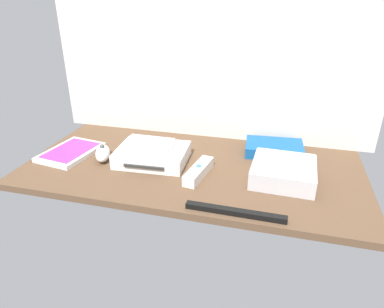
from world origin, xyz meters
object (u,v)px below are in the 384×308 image
(mini_computer, at_px, (283,171))
(game_case, at_px, (71,152))
(game_console, at_px, (152,155))
(remote_nunchuk, at_px, (103,153))
(remote_wand, at_px, (199,171))
(sensor_bar, at_px, (235,212))
(network_router, at_px, (274,148))
(remote_classic_pad, at_px, (149,144))

(mini_computer, xyz_separation_m, game_case, (-0.66, -0.00, -0.02))
(game_console, bearing_deg, remote_nunchuk, -174.35)
(remote_wand, xyz_separation_m, sensor_bar, (0.13, -0.16, -0.01))
(mini_computer, height_order, remote_wand, mini_computer)
(remote_nunchuk, distance_m, sensor_bar, 0.48)
(remote_wand, height_order, sensor_bar, remote_wand)
(game_console, xyz_separation_m, mini_computer, (0.39, -0.02, 0.00))
(network_router, height_order, remote_wand, same)
(remote_classic_pad, bearing_deg, remote_nunchuk, -167.08)
(game_console, distance_m, sensor_bar, 0.36)
(remote_nunchuk, bearing_deg, remote_wand, -27.89)
(remote_nunchuk, bearing_deg, sensor_bar, -45.86)
(remote_wand, bearing_deg, remote_classic_pad, 169.24)
(mini_computer, bearing_deg, sensor_bar, -117.57)
(network_router, xyz_separation_m, remote_wand, (-0.20, -0.21, -0.00))
(mini_computer, distance_m, sensor_bar, 0.22)
(game_case, bearing_deg, sensor_bar, -10.48)
(remote_classic_pad, distance_m, sensor_bar, 0.38)
(game_console, xyz_separation_m, remote_classic_pad, (-0.01, 0.01, 0.03))
(game_console, relative_size, mini_computer, 1.24)
(game_console, bearing_deg, remote_classic_pad, 143.04)
(network_router, relative_size, remote_wand, 1.24)
(game_case, height_order, network_router, network_router)
(sensor_bar, bearing_deg, mini_computer, 63.36)
(network_router, bearing_deg, remote_nunchuk, -164.79)
(remote_wand, relative_size, remote_nunchuk, 1.39)
(remote_classic_pad, bearing_deg, sensor_bar, -36.62)
(game_console, distance_m, remote_nunchuk, 0.16)
(mini_computer, relative_size, remote_wand, 1.16)
(game_case, bearing_deg, remote_classic_pad, 14.71)
(remote_wand, bearing_deg, mini_computer, 18.07)
(network_router, height_order, remote_nunchuk, remote_nunchuk)
(remote_nunchuk, bearing_deg, network_router, -3.41)
(remote_nunchuk, relative_size, remote_classic_pad, 0.76)
(game_case, relative_size, remote_classic_pad, 1.44)
(remote_wand, height_order, remote_nunchuk, remote_nunchuk)
(game_case, distance_m, sensor_bar, 0.59)
(sensor_bar, bearing_deg, remote_classic_pad, 144.48)
(game_console, height_order, network_router, game_console)
(mini_computer, relative_size, sensor_bar, 0.74)
(mini_computer, bearing_deg, remote_wand, -170.78)
(network_router, bearing_deg, remote_classic_pad, -162.54)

